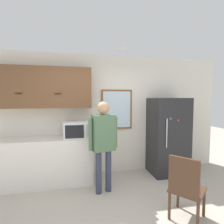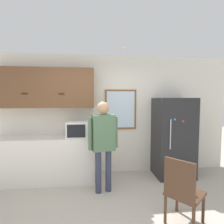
{
  "view_description": "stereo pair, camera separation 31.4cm",
  "coord_description": "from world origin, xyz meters",
  "views": [
    {
      "loc": [
        -0.5,
        -2.01,
        1.7
      ],
      "look_at": [
        0.14,
        1.06,
        1.48
      ],
      "focal_mm": 28.0,
      "sensor_mm": 36.0,
      "label": 1
    },
    {
      "loc": [
        -0.19,
        -2.06,
        1.7
      ],
      "look_at": [
        0.14,
        1.06,
        1.48
      ],
      "focal_mm": 28.0,
      "sensor_mm": 36.0,
      "label": 2
    }
  ],
  "objects": [
    {
      "name": "upper_cabinets",
      "position": [
        -1.19,
        1.76,
        1.94
      ],
      "size": [
        2.03,
        0.37,
        0.83
      ],
      "color": "brown"
    },
    {
      "name": "counter",
      "position": [
        -1.19,
        1.63,
        0.47
      ],
      "size": [
        2.03,
        0.61,
        0.93
      ],
      "color": "silver",
      "rests_on": "ground_plane"
    },
    {
      "name": "back_wall",
      "position": [
        0.0,
        1.96,
        1.35
      ],
      "size": [
        6.0,
        0.06,
        2.7
      ],
      "color": "silver",
      "rests_on": "ground_plane"
    },
    {
      "name": "person",
      "position": [
        -0.01,
        1.06,
        1.01
      ],
      "size": [
        0.54,
        0.3,
        1.67
      ],
      "rotation": [
        0.0,
        0.0,
        0.23
      ],
      "color": "#33384C",
      "rests_on": "ground_plane"
    },
    {
      "name": "chair",
      "position": [
        0.97,
        0.06,
        0.51
      ],
      "size": [
        0.61,
        0.61,
        0.94
      ],
      "rotation": [
        0.0,
        0.0,
        2.26
      ],
      "color": "#472D1E",
      "rests_on": "ground_plane"
    },
    {
      "name": "ceiling_light",
      "position": [
        0.4,
        1.33,
        2.68
      ],
      "size": [
        0.11,
        0.11,
        0.01
      ],
      "color": "white"
    },
    {
      "name": "microwave",
      "position": [
        -0.48,
        1.53,
        1.09
      ],
      "size": [
        0.5,
        0.38,
        0.32
      ],
      "color": "white",
      "rests_on": "counter"
    },
    {
      "name": "refrigerator",
      "position": [
        1.57,
        1.6,
        0.87
      ],
      "size": [
        0.81,
        0.68,
        1.74
      ],
      "color": "#232326",
      "rests_on": "ground_plane"
    },
    {
      "name": "window",
      "position": [
        0.44,
        1.92,
        1.47
      ],
      "size": [
        0.72,
        0.05,
        0.91
      ],
      "color": "brown"
    }
  ]
}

